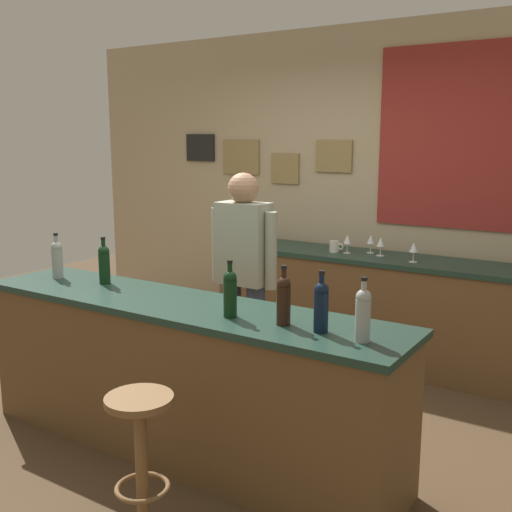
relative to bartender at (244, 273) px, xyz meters
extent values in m
plane|color=#4C3823|center=(0.09, -0.39, -0.94)|extent=(10.00, 10.00, 0.00)
cube|color=tan|center=(0.09, 1.64, 0.46)|extent=(6.00, 0.06, 2.80)
cube|color=black|center=(-1.61, 1.59, 0.81)|extent=(0.35, 0.02, 0.27)
cube|color=#997F4C|center=(-1.11, 1.59, 0.73)|extent=(0.42, 0.02, 0.33)
cube|color=#997F4C|center=(-0.61, 1.59, 0.63)|extent=(0.29, 0.02, 0.28)
cube|color=#997F4C|center=(-0.11, 1.59, 0.75)|extent=(0.35, 0.02, 0.28)
cube|color=maroon|center=(0.94, 1.59, 0.91)|extent=(1.25, 0.02, 1.45)
cube|color=brown|center=(0.09, -0.79, -0.50)|extent=(2.70, 0.57, 0.88)
cube|color=#1E382D|center=(0.09, -0.79, -0.04)|extent=(2.76, 0.60, 0.04)
cube|color=brown|center=(0.49, 1.26, -0.51)|extent=(2.87, 0.53, 0.86)
cube|color=#1E382D|center=(0.49, 1.26, -0.06)|extent=(2.93, 0.56, 0.04)
cylinder|color=#384766|center=(0.10, 0.00, -0.51)|extent=(0.13, 0.13, 0.86)
cylinder|color=#384766|center=(-0.10, 0.00, -0.51)|extent=(0.13, 0.13, 0.86)
cube|color=#9EA38E|center=(0.00, 0.00, 0.20)|extent=(0.36, 0.20, 0.56)
sphere|color=#A87A5B|center=(0.00, 0.00, 0.58)|extent=(0.21, 0.21, 0.21)
cylinder|color=#9EA38E|center=(0.22, 0.00, 0.17)|extent=(0.08, 0.08, 0.52)
cylinder|color=#9EA38E|center=(-0.22, 0.00, 0.17)|extent=(0.08, 0.08, 0.52)
cylinder|color=brown|center=(0.42, -1.48, -0.61)|extent=(0.06, 0.06, 0.65)
torus|color=brown|center=(0.42, -1.48, -0.72)|extent=(0.26, 0.26, 0.02)
cylinder|color=brown|center=(0.42, -1.48, -0.27)|extent=(0.32, 0.32, 0.03)
cylinder|color=#999E99|center=(-0.99, -0.76, 0.08)|extent=(0.07, 0.07, 0.20)
sphere|color=#999E99|center=(-0.99, -0.76, 0.20)|extent=(0.07, 0.07, 0.07)
cylinder|color=#999E99|center=(-0.99, -0.76, 0.23)|extent=(0.03, 0.03, 0.09)
cylinder|color=black|center=(-0.99, -0.76, 0.28)|extent=(0.03, 0.03, 0.02)
cylinder|color=black|center=(-0.61, -0.70, 0.08)|extent=(0.07, 0.07, 0.20)
sphere|color=black|center=(-0.61, -0.70, 0.20)|extent=(0.07, 0.07, 0.07)
cylinder|color=black|center=(-0.61, -0.70, 0.23)|extent=(0.03, 0.03, 0.09)
cylinder|color=black|center=(-0.61, -0.70, 0.28)|extent=(0.03, 0.03, 0.02)
cylinder|color=black|center=(0.50, -0.87, 0.08)|extent=(0.07, 0.07, 0.20)
sphere|color=black|center=(0.50, -0.87, 0.20)|extent=(0.07, 0.07, 0.07)
cylinder|color=black|center=(0.50, -0.87, 0.23)|extent=(0.03, 0.03, 0.09)
cylinder|color=black|center=(0.50, -0.87, 0.28)|extent=(0.03, 0.03, 0.02)
cylinder|color=black|center=(0.81, -0.83, 0.08)|extent=(0.07, 0.07, 0.20)
sphere|color=black|center=(0.81, -0.83, 0.20)|extent=(0.07, 0.07, 0.07)
cylinder|color=black|center=(0.81, -0.83, 0.23)|extent=(0.03, 0.03, 0.09)
cylinder|color=black|center=(0.81, -0.83, 0.28)|extent=(0.03, 0.03, 0.02)
cylinder|color=black|center=(1.02, -0.84, 0.08)|extent=(0.07, 0.07, 0.20)
sphere|color=black|center=(1.02, -0.84, 0.20)|extent=(0.07, 0.07, 0.07)
cylinder|color=black|center=(1.02, -0.84, 0.23)|extent=(0.03, 0.03, 0.09)
cylinder|color=black|center=(1.02, -0.84, 0.28)|extent=(0.03, 0.03, 0.02)
cylinder|color=#999E99|center=(1.25, -0.86, 0.08)|extent=(0.07, 0.07, 0.20)
sphere|color=#999E99|center=(1.25, -0.86, 0.20)|extent=(0.07, 0.07, 0.07)
cylinder|color=#999E99|center=(1.25, -0.86, 0.23)|extent=(0.03, 0.03, 0.09)
cylinder|color=black|center=(1.25, -0.86, 0.28)|extent=(0.03, 0.03, 0.02)
cylinder|color=silver|center=(0.21, 1.22, -0.03)|extent=(0.06, 0.06, 0.00)
cylinder|color=silver|center=(0.21, 1.22, 0.01)|extent=(0.01, 0.01, 0.07)
cone|color=silver|center=(0.21, 1.22, 0.08)|extent=(0.07, 0.07, 0.08)
cylinder|color=silver|center=(0.38, 1.34, -0.03)|extent=(0.06, 0.06, 0.00)
cylinder|color=silver|center=(0.38, 1.34, 0.01)|extent=(0.01, 0.01, 0.07)
cone|color=silver|center=(0.38, 1.34, 0.08)|extent=(0.07, 0.07, 0.08)
cylinder|color=silver|center=(0.49, 1.26, -0.03)|extent=(0.06, 0.06, 0.00)
cylinder|color=silver|center=(0.49, 1.26, 0.01)|extent=(0.01, 0.01, 0.07)
cone|color=silver|center=(0.49, 1.26, 0.08)|extent=(0.07, 0.07, 0.08)
cylinder|color=silver|center=(0.80, 1.16, -0.03)|extent=(0.06, 0.06, 0.00)
cylinder|color=silver|center=(0.80, 1.16, 0.01)|extent=(0.01, 0.01, 0.07)
cone|color=silver|center=(0.80, 1.16, 0.08)|extent=(0.07, 0.07, 0.08)
cylinder|color=silver|center=(0.10, 1.21, 0.01)|extent=(0.08, 0.08, 0.09)
torus|color=silver|center=(0.16, 1.21, 0.02)|extent=(0.06, 0.01, 0.06)
camera|label=1|loc=(2.31, -3.40, 0.92)|focal=43.02mm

